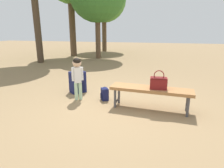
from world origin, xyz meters
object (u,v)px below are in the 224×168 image
Objects in this scene: backpack_large at (77,81)px; tree_back at (104,0)px; handbag at (158,83)px; child_standing at (77,72)px; park_bench at (151,91)px; backpack_small at (105,93)px.

tree_back reaches higher than backpack_large.
backpack_large is at bearing -19.31° from handbag.
backpack_large is (0.23, -0.50, -0.34)m from child_standing.
child_standing reaches higher than backpack_large.
handbag is (-0.13, 0.03, 0.18)m from park_bench.
child_standing is 0.19× the size of tree_back.
handbag reaches higher than backpack_large.
handbag is at bearing 165.94° from park_bench.
handbag is at bearing 173.43° from child_standing.
child_standing reaches higher than park_bench.
backpack_large is at bearing 101.92° from tree_back.
handbag is 0.38× the size of child_standing.
handbag is 1.16× the size of backpack_small.
park_bench is at bearing 160.32° from backpack_large.
handbag is 11.19m from tree_back.
park_bench is 1.69× the size of child_standing.
tree_back is at bearing -68.45° from handbag.
tree_back reaches higher than backpack_small.
child_standing is at bearing -5.94° from park_bench.
park_bench is 1.10m from backpack_small.
child_standing reaches higher than backpack_small.
tree_back is at bearing -77.37° from child_standing.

